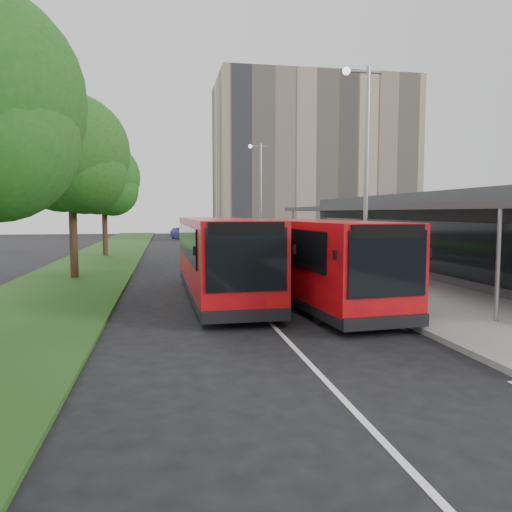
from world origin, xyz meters
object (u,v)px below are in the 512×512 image
Objects in this scene: lamp_post_far at (260,190)px; litter_bin at (329,258)px; tree_far at (104,182)px; car_far at (182,233)px; lamp_post_near at (364,166)px; bus_second at (221,258)px; car_near at (206,236)px; bollard at (287,246)px; bus_main at (313,261)px; tree_mid at (71,160)px.

lamp_post_far is 12.05m from litter_bin.
tree_far is 23.78m from car_far.
lamp_post_near and lamp_post_far have the same top height.
tree_far is 19.62m from bus_second.
car_far reaches higher than car_near.
lamp_post_near is 20.00m from lamp_post_far.
tree_far is 13.44m from bollard.
tree_far is at bearing -175.13° from lamp_post_far.
bus_main is at bearing -161.98° from lamp_post_near.
lamp_post_near is at bearing -32.36° from tree_mid.
litter_bin is (12.85, -10.25, -4.51)m from tree_far.
tree_far is 22.07m from lamp_post_near.
car_far is (-3.10, 42.31, -0.79)m from bus_main.
tree_mid is at bearing -120.18° from car_far.
bus_second is at bearing -110.20° from car_far.
car_near is at bearing -91.74° from car_far.
bollard is 0.29× the size of car_far.
bus_main is at bearing -101.03° from bollard.
car_near is (-2.87, 34.83, -4.11)m from lamp_post_near.
bus_main reaches higher than car_near.
lamp_post_near is 1.00× the size of lamp_post_far.
bus_main is at bearing -95.70° from lamp_post_far.
tree_far reaches higher than bus_second.
car_far is at bearing 105.22° from bollard.
tree_far is (0.00, 12.00, -0.30)m from tree_mid.
bollard is at bearing -56.15° from car_near.
car_far is at bearing 75.22° from tree_far.
tree_far is 0.79× the size of bus_main.
tree_mid is 1.05× the size of lamp_post_near.
lamp_post_far reaches higher than litter_bin.
litter_bin is at bearing 48.56° from bus_second.
lamp_post_near is at bearing -65.29° from car_near.
bollard is at bearing -7.83° from tree_far.
tree_mid is 12.56m from bus_main.
bus_second is 10.52m from litter_bin.
tree_far is at bearing 109.74° from bus_main.
bus_main is (9.06, -7.72, -3.99)m from tree_mid.
car_near is (-4.32, 17.51, -0.11)m from bollard.
bus_second reaches higher than car_near.
car_near reaches higher than litter_bin.
tree_far is at bearing 107.05° from bus_second.
bus_second is at bearing 149.08° from bus_main.
bollard reaches higher than litter_bin.
lamp_post_far is 21.03m from bus_main.
bus_second is at bearing -45.82° from tree_mid.
bollard is (12.57, 10.27, -4.71)m from tree_mid.
bollard is 0.32× the size of car_near.
bollard is (3.51, 18.00, -0.72)m from bus_main.
litter_bin is at bearing 63.27° from bus_main.
car_near is at bearing 84.97° from bus_second.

